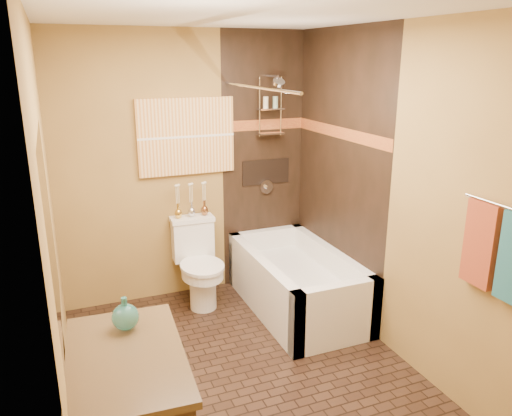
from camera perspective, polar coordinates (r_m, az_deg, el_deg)
floor at (r=3.91m, az=-1.28°, el=-18.27°), size 3.00×3.00×0.00m
wall_left at (r=3.15m, az=-22.30°, el=-2.90°), size 0.02×3.00×2.50m
wall_right at (r=3.92m, az=15.22°, el=1.51°), size 0.02×3.00×2.50m
wall_back at (r=4.73m, az=-7.91°, el=4.54°), size 2.40×0.02×2.50m
wall_front at (r=2.12m, az=13.48°, el=-11.73°), size 2.40×0.02×2.50m
ceiling at (r=3.20m, az=-1.59°, el=21.38°), size 3.00×3.00×0.00m
alcove_tile_back at (r=4.97m, az=0.84°, el=5.27°), size 0.85×0.01×2.50m
alcove_tile_right at (r=4.51m, az=9.38°, el=3.86°), size 0.01×1.50×2.50m
mosaic_band_back at (r=4.90m, az=0.91°, el=9.50°), size 0.85×0.01×0.10m
mosaic_band_right at (r=4.44m, az=9.50°, el=8.51°), size 0.01×1.50×0.10m
alcove_niche at (r=4.99m, az=1.13°, el=4.16°), size 0.50×0.01×0.25m
shower_fixtures at (r=4.81m, az=1.66°, el=9.91°), size 0.24×0.33×1.16m
curtain_rod at (r=4.05m, az=0.06°, el=13.64°), size 0.03×1.55×0.03m
towel_bar at (r=3.10m, az=26.43°, el=0.14°), size 0.02×0.55×0.02m
towel_rust at (r=3.26m, az=24.26°, el=-3.78°), size 0.05×0.22×0.52m
sunset_painting at (r=4.66m, az=-7.96°, el=8.09°), size 0.90×0.04×0.70m
vanity_mirror at (r=2.37m, az=-22.44°, el=-2.85°), size 0.01×1.00×0.90m
bathtub at (r=4.67m, az=4.66°, el=-8.92°), size 0.80×1.50×0.55m
toilet at (r=4.72m, az=-6.59°, el=-6.22°), size 0.41×0.61×0.80m
teal_bottle at (r=2.83m, az=-14.74°, el=-11.60°), size 0.17×0.17×0.23m
bud_vases at (r=4.70m, az=-7.42°, el=1.00°), size 0.32×0.07×0.32m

